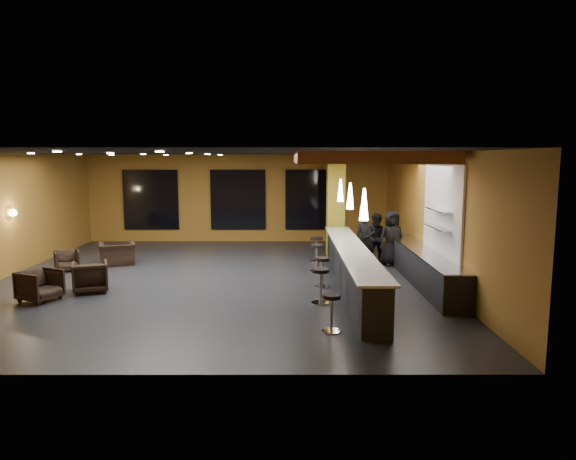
{
  "coord_description": "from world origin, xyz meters",
  "views": [
    {
      "loc": [
        1.99,
        -14.09,
        3.34
      ],
      "look_at": [
        2.0,
        0.5,
        1.3
      ],
      "focal_mm": 32.0,
      "sensor_mm": 36.0,
      "label": 1
    }
  ],
  "objects_px": {
    "pendant_1": "(350,196)",
    "bar_stool_2": "(322,268)",
    "armchair_b": "(90,277)",
    "pendant_0": "(364,204)",
    "bar_stool_3": "(317,254)",
    "bar_counter": "(351,268)",
    "prep_counter": "(423,267)",
    "bar_stool_1": "(320,281)",
    "armchair_d": "(117,254)",
    "staff_b": "(378,238)",
    "pendant_2": "(341,190)",
    "bar_stool_4": "(317,246)",
    "armchair_a": "(40,285)",
    "armchair_c": "(67,260)",
    "bar_stool_0": "(331,308)",
    "staff_a": "(365,239)",
    "staff_c": "(392,238)",
    "column": "(336,205)"
  },
  "relations": [
    {
      "from": "pendant_1",
      "to": "pendant_2",
      "type": "relative_size",
      "value": 1.0
    },
    {
      "from": "bar_counter",
      "to": "prep_counter",
      "type": "bearing_deg",
      "value": 14.04
    },
    {
      "from": "bar_stool_0",
      "to": "bar_stool_2",
      "type": "distance_m",
      "value": 3.46
    },
    {
      "from": "armchair_c",
      "to": "bar_stool_2",
      "type": "bearing_deg",
      "value": -43.6
    },
    {
      "from": "armchair_c",
      "to": "bar_stool_4",
      "type": "bearing_deg",
      "value": -18.51
    },
    {
      "from": "armchair_c",
      "to": "armchair_d",
      "type": "xyz_separation_m",
      "value": [
        1.2,
        0.92,
        0.04
      ]
    },
    {
      "from": "staff_c",
      "to": "bar_stool_0",
      "type": "relative_size",
      "value": 2.32
    },
    {
      "from": "pendant_1",
      "to": "bar_stool_2",
      "type": "height_order",
      "value": "pendant_1"
    },
    {
      "from": "bar_counter",
      "to": "bar_stool_1",
      "type": "xyz_separation_m",
      "value": [
        -0.91,
        -1.55,
        0.03
      ]
    },
    {
      "from": "pendant_1",
      "to": "staff_b",
      "type": "distance_m",
      "value": 3.29
    },
    {
      "from": "pendant_2",
      "to": "armchair_b",
      "type": "height_order",
      "value": "pendant_2"
    },
    {
      "from": "staff_a",
      "to": "staff_c",
      "type": "relative_size",
      "value": 0.99
    },
    {
      "from": "prep_counter",
      "to": "pendant_2",
      "type": "xyz_separation_m",
      "value": [
        -2.0,
        2.5,
        1.92
      ]
    },
    {
      "from": "column",
      "to": "pendant_1",
      "type": "relative_size",
      "value": 5.0
    },
    {
      "from": "pendant_2",
      "to": "staff_a",
      "type": "distance_m",
      "value": 1.72
    },
    {
      "from": "pendant_1",
      "to": "staff_b",
      "type": "bearing_deg",
      "value": 65.1
    },
    {
      "from": "prep_counter",
      "to": "bar_stool_3",
      "type": "height_order",
      "value": "prep_counter"
    },
    {
      "from": "pendant_0",
      "to": "armchair_b",
      "type": "bearing_deg",
      "value": 167.0
    },
    {
      "from": "pendant_2",
      "to": "armchair_a",
      "type": "bearing_deg",
      "value": -150.2
    },
    {
      "from": "bar_stool_0",
      "to": "bar_stool_3",
      "type": "relative_size",
      "value": 0.91
    },
    {
      "from": "bar_counter",
      "to": "armchair_c",
      "type": "bearing_deg",
      "value": 166.62
    },
    {
      "from": "bar_stool_1",
      "to": "bar_stool_3",
      "type": "relative_size",
      "value": 1.01
    },
    {
      "from": "staff_c",
      "to": "bar_stool_3",
      "type": "bearing_deg",
      "value": -173.3
    },
    {
      "from": "armchair_c",
      "to": "bar_stool_1",
      "type": "height_order",
      "value": "bar_stool_1"
    },
    {
      "from": "staff_b",
      "to": "armchair_a",
      "type": "height_order",
      "value": "staff_b"
    },
    {
      "from": "pendant_2",
      "to": "armchair_c",
      "type": "height_order",
      "value": "pendant_2"
    },
    {
      "from": "armchair_c",
      "to": "bar_stool_4",
      "type": "relative_size",
      "value": 0.85
    },
    {
      "from": "pendant_2",
      "to": "bar_stool_2",
      "type": "relative_size",
      "value": 0.88
    },
    {
      "from": "column",
      "to": "staff_a",
      "type": "distance_m",
      "value": 2.34
    },
    {
      "from": "bar_stool_2",
      "to": "staff_a",
      "type": "bearing_deg",
      "value": 60.21
    },
    {
      "from": "bar_counter",
      "to": "pendant_2",
      "type": "height_order",
      "value": "pendant_2"
    },
    {
      "from": "staff_c",
      "to": "column",
      "type": "bearing_deg",
      "value": 116.62
    },
    {
      "from": "armchair_b",
      "to": "pendant_0",
      "type": "bearing_deg",
      "value": 146.28
    },
    {
      "from": "column",
      "to": "staff_b",
      "type": "xyz_separation_m",
      "value": [
        1.22,
        -1.46,
        -0.95
      ]
    },
    {
      "from": "bar_counter",
      "to": "staff_b",
      "type": "height_order",
      "value": "staff_b"
    },
    {
      "from": "pendant_1",
      "to": "bar_stool_3",
      "type": "height_order",
      "value": "pendant_1"
    },
    {
      "from": "pendant_1",
      "to": "staff_c",
      "type": "height_order",
      "value": "pendant_1"
    },
    {
      "from": "pendant_0",
      "to": "bar_stool_1",
      "type": "xyz_separation_m",
      "value": [
        -0.91,
        0.45,
        -1.82
      ]
    },
    {
      "from": "staff_b",
      "to": "armchair_d",
      "type": "bearing_deg",
      "value": -162.45
    },
    {
      "from": "bar_stool_3",
      "to": "pendant_0",
      "type": "bearing_deg",
      "value": -78.48
    },
    {
      "from": "armchair_d",
      "to": "column",
      "type": "bearing_deg",
      "value": 172.69
    },
    {
      "from": "staff_a",
      "to": "bar_stool_4",
      "type": "relative_size",
      "value": 2.09
    },
    {
      "from": "armchair_b",
      "to": "armchair_d",
      "type": "height_order",
      "value": "armchair_b"
    },
    {
      "from": "bar_counter",
      "to": "bar_stool_2",
      "type": "height_order",
      "value": "bar_counter"
    },
    {
      "from": "pendant_0",
      "to": "bar_stool_2",
      "type": "relative_size",
      "value": 0.88
    },
    {
      "from": "column",
      "to": "pendant_1",
      "type": "distance_m",
      "value": 4.14
    },
    {
      "from": "bar_stool_2",
      "to": "armchair_b",
      "type": "bearing_deg",
      "value": -175.88
    },
    {
      "from": "armchair_a",
      "to": "bar_stool_3",
      "type": "bearing_deg",
      "value": -40.32
    },
    {
      "from": "pendant_0",
      "to": "armchair_b",
      "type": "height_order",
      "value": "pendant_0"
    },
    {
      "from": "armchair_d",
      "to": "bar_stool_4",
      "type": "distance_m",
      "value": 6.35
    }
  ]
}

